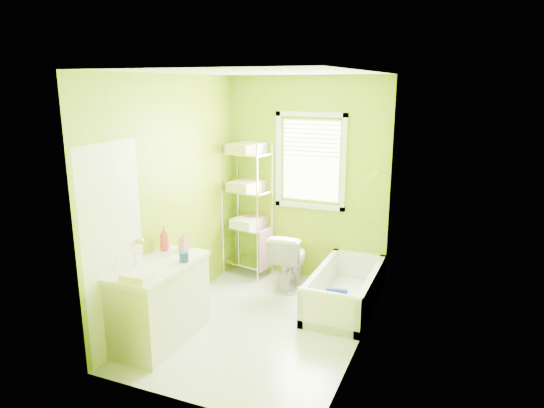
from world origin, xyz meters
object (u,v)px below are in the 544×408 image
at_px(vanity, 160,300).
at_px(wire_shelf_unit, 248,195).
at_px(bathtub, 344,295).
at_px(toilet, 289,259).

xyz_separation_m(vanity, wire_shelf_unit, (0.07, 1.93, 0.65)).
height_order(bathtub, toilet, toilet).
relative_size(toilet, wire_shelf_unit, 0.41).
relative_size(vanity, wire_shelf_unit, 0.61).
relative_size(bathtub, wire_shelf_unit, 0.81).
relative_size(toilet, vanity, 0.67).
xyz_separation_m(toilet, wire_shelf_unit, (-0.65, 0.19, 0.72)).
distance_m(toilet, wire_shelf_unit, 0.99).
height_order(toilet, wire_shelf_unit, wire_shelf_unit).
bearing_deg(bathtub, toilet, 157.58).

